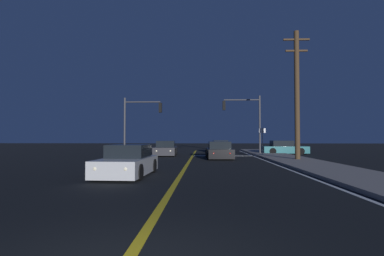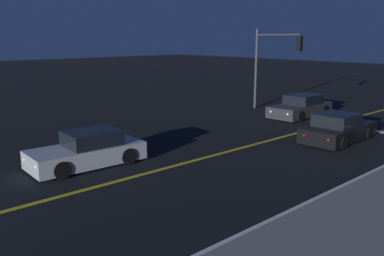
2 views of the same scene
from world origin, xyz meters
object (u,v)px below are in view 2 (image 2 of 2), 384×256
at_px(car_lead_oncoming_charcoal, 301,107).
at_px(car_mid_block_silver, 88,151).
at_px(traffic_signal_far_left, 272,57).
at_px(car_parked_curb_black, 338,129).

xyz_separation_m(car_lead_oncoming_charcoal, car_mid_block_silver, (0.22, -14.68, -0.00)).
height_order(car_lead_oncoming_charcoal, car_mid_block_silver, same).
relative_size(car_mid_block_silver, traffic_signal_far_left, 0.81).
xyz_separation_m(car_mid_block_silver, traffic_signal_far_left, (-2.84, 15.02, 3.00)).
xyz_separation_m(car_lead_oncoming_charcoal, traffic_signal_far_left, (-2.63, 0.34, 3.00)).
relative_size(car_lead_oncoming_charcoal, traffic_signal_far_left, 0.88).
height_order(car_parked_curb_black, traffic_signal_far_left, traffic_signal_far_left).
height_order(car_mid_block_silver, traffic_signal_far_left, traffic_signal_far_left).
distance_m(car_lead_oncoming_charcoal, car_mid_block_silver, 14.68).
distance_m(car_mid_block_silver, traffic_signal_far_left, 15.58).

